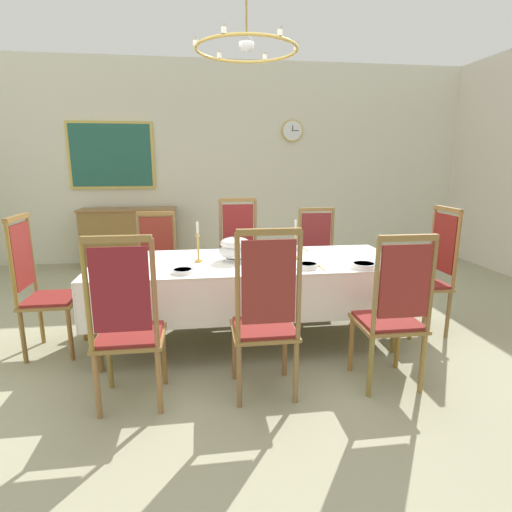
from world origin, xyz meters
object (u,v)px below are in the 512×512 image
(chair_south_b, at_px, (265,316))
(soup_tureen, at_px, (235,248))
(bowl_near_right, at_px, (293,247))
(chair_head_east, at_px, (430,271))
(chair_south_c, at_px, (393,312))
(candlestick_east, at_px, (295,243))
(chair_head_west, at_px, (41,286))
(bowl_far_right, at_px, (183,271))
(chair_north_a, at_px, (157,261))
(mounted_clock, at_px, (292,131))
(spoon_primary, at_px, (320,266))
(bowl_far_left, at_px, (364,265))
(spoon_secondary, at_px, (303,248))
(candlestick_west, at_px, (198,246))
(dining_table, at_px, (248,268))
(framed_painting, at_px, (111,155))
(bowl_near_left, at_px, (307,266))
(sideboard, at_px, (130,237))
(chandelier, at_px, (247,49))
(chair_north_b, at_px, (239,255))
(chair_north_c, at_px, (318,256))
(chair_south_a, at_px, (127,324))

(chair_south_b, distance_m, soup_tureen, 0.96)
(bowl_near_right, bearing_deg, chair_head_east, -17.88)
(chair_south_c, bearing_deg, candlestick_east, 118.17)
(chair_head_west, bearing_deg, bowl_far_right, 73.24)
(chair_north_a, height_order, mounted_clock, mounted_clock)
(bowl_far_right, xyz_separation_m, spoon_primary, (1.11, 0.04, -0.01))
(bowl_far_left, bearing_deg, chair_head_east, 25.60)
(spoon_secondary, bearing_deg, candlestick_west, -164.89)
(dining_table, bearing_deg, mounted_clock, 71.07)
(chair_south_b, xyz_separation_m, framed_painting, (-1.75, 4.14, 1.10))
(chair_head_east, bearing_deg, bowl_far_left, 115.60)
(bowl_near_left, xyz_separation_m, framed_painting, (-2.18, 3.57, 0.92))
(bowl_far_right, relative_size, mounted_clock, 0.49)
(chair_south_b, height_order, sideboard, chair_south_b)
(chair_head_west, relative_size, chandelier, 1.42)
(chair_south_c, xyz_separation_m, bowl_near_left, (-0.47, 0.57, 0.20))
(candlestick_east, relative_size, bowl_near_right, 2.13)
(chair_north_b, bearing_deg, chair_north_c, 179.54)
(chair_head_east, distance_m, soup_tureen, 1.86)
(chair_south_b, height_order, bowl_near_left, chair_south_b)
(bowl_far_left, height_order, mounted_clock, mounted_clock)
(chair_north_a, bearing_deg, chair_south_a, 90.00)
(candlestick_west, bearing_deg, framed_painting, 112.07)
(chair_south_b, relative_size, chair_north_b, 0.99)
(chair_south_a, bearing_deg, bowl_far_left, 16.29)
(mounted_clock, bearing_deg, spoon_primary, -98.73)
(chair_north_a, bearing_deg, dining_table, 134.06)
(chair_south_c, bearing_deg, bowl_far_left, 91.35)
(candlestick_west, bearing_deg, mounted_clock, 64.59)
(chair_head_east, bearing_deg, soup_tureen, 90.00)
(bowl_near_left, bearing_deg, dining_table, 142.38)
(soup_tureen, height_order, spoon_secondary, soup_tureen)
(spoon_secondary, xyz_separation_m, sideboard, (-2.11, 2.55, -0.30))
(chair_south_a, relative_size, candlestick_west, 3.40)
(chair_south_c, distance_m, candlestick_west, 1.65)
(spoon_secondary, relative_size, chandelier, 0.21)
(bowl_near_right, bearing_deg, chair_north_a, 159.58)
(chair_south_a, height_order, chair_north_a, chair_south_a)
(chair_south_a, distance_m, bowl_far_left, 1.87)
(sideboard, bearing_deg, spoon_primary, 122.04)
(bowl_far_right, bearing_deg, dining_table, 33.12)
(sideboard, bearing_deg, bowl_far_right, 105.98)
(chair_head_west, height_order, sideboard, chair_head_west)
(chair_south_c, distance_m, bowl_far_right, 1.58)
(chair_south_a, distance_m, soup_tureen, 1.23)
(candlestick_east, xyz_separation_m, bowl_far_left, (0.48, -0.40, -0.11))
(chair_south_c, xyz_separation_m, bowl_far_right, (-1.46, 0.56, 0.20))
(chair_head_east, bearing_deg, dining_table, 90.00)
(dining_table, bearing_deg, chair_south_a, -133.86)
(sideboard, bearing_deg, bowl_near_left, 120.39)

